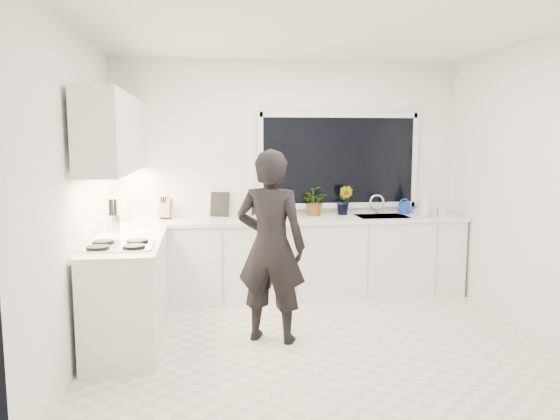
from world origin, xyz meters
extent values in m
cube|color=beige|center=(0.00, 0.00, -0.01)|extent=(4.00, 3.50, 0.02)
cube|color=white|center=(0.00, 1.76, 1.35)|extent=(4.00, 0.02, 2.70)
cube|color=white|center=(-2.01, 0.00, 1.35)|extent=(0.02, 3.50, 2.70)
cube|color=white|center=(2.01, 0.00, 1.35)|extent=(0.02, 3.50, 2.70)
cube|color=white|center=(0.00, 0.00, 2.71)|extent=(4.00, 3.50, 0.02)
cube|color=black|center=(0.60, 1.73, 1.55)|extent=(1.80, 0.02, 1.00)
cube|color=white|center=(0.00, 1.45, 0.44)|extent=(3.92, 0.58, 0.88)
cube|color=white|center=(-1.67, 0.35, 0.44)|extent=(0.58, 1.60, 0.88)
cube|color=silver|center=(0.00, 1.44, 0.90)|extent=(3.94, 0.62, 0.04)
cube|color=silver|center=(-1.67, 0.35, 0.90)|extent=(0.62, 1.60, 0.04)
cube|color=white|center=(-1.79, 0.70, 1.85)|extent=(0.34, 2.10, 0.70)
cube|color=silver|center=(1.05, 1.45, 0.87)|extent=(0.58, 0.42, 0.14)
cylinder|color=silver|center=(1.05, 1.65, 1.03)|extent=(0.03, 0.03, 0.22)
cube|color=black|center=(-1.69, 0.00, 0.94)|extent=(0.56, 0.48, 0.03)
imported|color=black|center=(-0.41, 0.15, 0.86)|extent=(0.74, 0.62, 1.72)
cube|color=silver|center=(-0.22, 1.42, 0.94)|extent=(0.56, 0.49, 0.03)
cube|color=#CF471B|center=(-0.22, 1.42, 0.95)|extent=(0.51, 0.44, 0.01)
cylinder|color=#1232AF|center=(1.38, 1.61, 0.98)|extent=(0.18, 0.18, 0.13)
cylinder|color=white|center=(-1.85, 1.55, 1.05)|extent=(0.15, 0.15, 0.26)
cube|color=#9F7E4A|center=(-1.41, 1.59, 1.03)|extent=(0.15, 0.13, 0.22)
cylinder|color=silver|center=(-1.85, 0.80, 1.00)|extent=(0.16, 0.16, 0.16)
cube|color=black|center=(-0.80, 1.69, 1.06)|extent=(0.21, 0.10, 0.28)
cube|color=black|center=(-0.31, 1.69, 1.07)|extent=(0.25, 0.08, 0.30)
imported|color=#26662D|center=(-0.09, 1.61, 1.05)|extent=(0.18, 0.18, 0.27)
imported|color=#26662D|center=(0.27, 1.61, 1.08)|extent=(0.39, 0.39, 0.33)
imported|color=#26662D|center=(0.64, 1.61, 1.09)|extent=(0.24, 0.23, 0.34)
imported|color=#D8BF66|center=(1.51, 1.30, 1.08)|extent=(0.15, 0.15, 0.32)
imported|color=#D8BF66|center=(1.70, 1.30, 1.01)|extent=(0.10, 0.09, 0.18)
camera|label=1|loc=(-0.99, -4.55, 1.80)|focal=35.00mm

